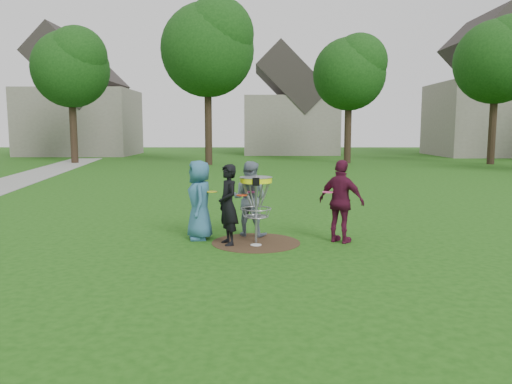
{
  "coord_description": "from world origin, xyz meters",
  "views": [
    {
      "loc": [
        0.01,
        -9.91,
        2.32
      ],
      "look_at": [
        0.0,
        0.3,
        1.0
      ],
      "focal_mm": 35.0,
      "sensor_mm": 36.0,
      "label": 1
    }
  ],
  "objects_px": {
    "disc_golf_basket": "(256,193)",
    "player_maroon": "(341,201)",
    "player_grey": "(249,199)",
    "player_blue": "(199,200)",
    "player_black": "(228,205)"
  },
  "relations": [
    {
      "from": "player_maroon",
      "to": "disc_golf_basket",
      "type": "xyz_separation_m",
      "value": [
        -1.72,
        -0.03,
        0.18
      ]
    },
    {
      "from": "player_blue",
      "to": "player_maroon",
      "type": "xyz_separation_m",
      "value": [
        2.9,
        -0.3,
        0.02
      ]
    },
    {
      "from": "player_grey",
      "to": "disc_golf_basket",
      "type": "distance_m",
      "value": 0.74
    },
    {
      "from": "player_maroon",
      "to": "disc_golf_basket",
      "type": "distance_m",
      "value": 1.73
    },
    {
      "from": "player_blue",
      "to": "disc_golf_basket",
      "type": "distance_m",
      "value": 1.24
    },
    {
      "from": "player_blue",
      "to": "disc_golf_basket",
      "type": "bearing_deg",
      "value": 63.39
    },
    {
      "from": "player_black",
      "to": "disc_golf_basket",
      "type": "relative_size",
      "value": 1.17
    },
    {
      "from": "disc_golf_basket",
      "to": "player_black",
      "type": "bearing_deg",
      "value": -163.65
    },
    {
      "from": "disc_golf_basket",
      "to": "player_maroon",
      "type": "bearing_deg",
      "value": 0.94
    },
    {
      "from": "player_black",
      "to": "player_grey",
      "type": "bearing_deg",
      "value": 131.69
    },
    {
      "from": "player_black",
      "to": "player_maroon",
      "type": "bearing_deg",
      "value": 72.16
    },
    {
      "from": "player_grey",
      "to": "disc_golf_basket",
      "type": "height_order",
      "value": "player_grey"
    },
    {
      "from": "player_blue",
      "to": "player_maroon",
      "type": "distance_m",
      "value": 2.91
    },
    {
      "from": "player_blue",
      "to": "player_maroon",
      "type": "relative_size",
      "value": 0.98
    },
    {
      "from": "player_blue",
      "to": "player_black",
      "type": "bearing_deg",
      "value": 40.68
    }
  ]
}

